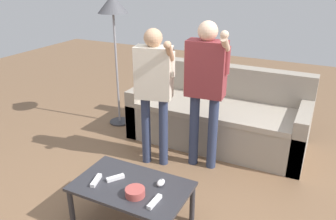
% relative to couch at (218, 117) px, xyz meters
% --- Properties ---
extents(ground_plane, '(12.00, 12.00, 0.00)m').
position_rel_couch_xyz_m(ground_plane, '(-0.00, -1.64, -0.31)').
color(ground_plane, brown).
extents(couch, '(2.08, 0.88, 0.88)m').
position_rel_couch_xyz_m(couch, '(0.00, 0.00, 0.00)').
color(couch, '#9E9384').
rests_on(couch, ground).
extents(coffee_table, '(0.92, 0.56, 0.39)m').
position_rel_couch_xyz_m(coffee_table, '(-0.14, -1.76, 0.04)').
color(coffee_table, '#2D2D33').
rests_on(coffee_table, ground).
extents(snack_bowl, '(0.15, 0.15, 0.06)m').
position_rel_couch_xyz_m(snack_bowl, '(-0.04, -1.86, 0.11)').
color(snack_bowl, '#B24C47').
rests_on(snack_bowl, coffee_table).
extents(game_remote_nunchuk, '(0.06, 0.09, 0.05)m').
position_rel_couch_xyz_m(game_remote_nunchuk, '(0.07, -1.66, 0.11)').
color(game_remote_nunchuk, white).
rests_on(game_remote_nunchuk, coffee_table).
extents(floor_lamp, '(0.38, 0.38, 1.70)m').
position_rel_couch_xyz_m(floor_lamp, '(-1.38, -0.12, 1.18)').
color(floor_lamp, '#2D2D33').
rests_on(floor_lamp, ground).
extents(player_center, '(0.47, 0.30, 1.54)m').
position_rel_couch_xyz_m(player_center, '(0.04, -0.64, 0.66)').
color(player_center, '#2D3856').
rests_on(player_center, ground).
extents(player_left, '(0.47, 0.31, 1.46)m').
position_rel_couch_xyz_m(player_left, '(-0.44, -0.82, 0.61)').
color(player_left, '#2D3856').
rests_on(player_left, ground).
extents(game_remote_wand_near, '(0.12, 0.14, 0.03)m').
position_rel_couch_xyz_m(game_remote_wand_near, '(-0.30, -1.75, 0.10)').
color(game_remote_wand_near, white).
rests_on(game_remote_wand_near, coffee_table).
extents(game_remote_wand_far, '(0.04, 0.17, 0.03)m').
position_rel_couch_xyz_m(game_remote_wand_far, '(0.13, -1.88, 0.10)').
color(game_remote_wand_far, white).
rests_on(game_remote_wand_far, coffee_table).
extents(game_remote_wand_spare, '(0.08, 0.16, 0.03)m').
position_rel_couch_xyz_m(game_remote_wand_spare, '(-0.42, -1.85, 0.10)').
color(game_remote_wand_spare, white).
rests_on(game_remote_wand_spare, coffee_table).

